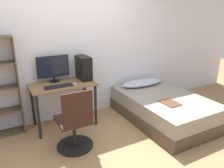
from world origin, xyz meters
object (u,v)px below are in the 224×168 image
bed (163,108)px  keyboard (59,86)px  office_chair (75,127)px  pc_tower (84,68)px  monitor (53,68)px

bed → keyboard: bearing=163.6°
keyboard → office_chair: bearing=-87.4°
office_chair → keyboard: size_ratio=2.11×
office_chair → keyboard: 0.75m
bed → office_chair: bearing=-175.8°
pc_tower → office_chair: bearing=-119.6°
monitor → pc_tower: monitor is taller
keyboard → pc_tower: (0.50, 0.21, 0.19)m
monitor → keyboard: monitor is taller
bed → monitor: bearing=154.4°
bed → monitor: 2.03m
bed → monitor: (-1.70, 0.82, 0.76)m
office_chair → monitor: (-0.01, 0.94, 0.63)m
office_chair → monitor: size_ratio=1.72×
keyboard → pc_tower: pc_tower is taller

